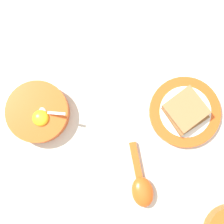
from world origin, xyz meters
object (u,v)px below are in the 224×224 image
object	(u,v)px
egg_bowl	(38,112)
toast_plate	(185,112)
soup_spoon	(142,187)
toast_sandwich	(186,111)

from	to	relation	value
egg_bowl	toast_plate	xyz separation A→B (m)	(-0.12, -0.38, -0.02)
toast_plate	soup_spoon	world-z (taller)	soup_spoon
toast_sandwich	soup_spoon	world-z (taller)	toast_sandwich
toast_plate	toast_sandwich	xyz separation A→B (m)	(0.00, 0.00, 0.02)
soup_spoon	toast_plate	bearing A→B (deg)	-48.99
egg_bowl	toast_sandwich	xyz separation A→B (m)	(-0.12, -0.38, 0.01)
egg_bowl	soup_spoon	xyz separation A→B (m)	(-0.27, -0.21, -0.01)
egg_bowl	soup_spoon	size ratio (longest dim) A/B	0.95
toast_plate	soup_spoon	distance (m)	0.24
toast_sandwich	toast_plate	bearing A→B (deg)	-112.25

